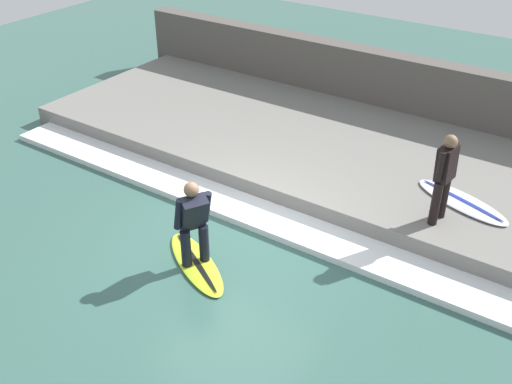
{
  "coord_description": "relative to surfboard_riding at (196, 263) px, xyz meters",
  "views": [
    {
      "loc": [
        -6.33,
        -4.73,
        5.91
      ],
      "look_at": [
        0.65,
        0.0,
        0.7
      ],
      "focal_mm": 42.0,
      "sensor_mm": 36.0,
      "label": 1
    }
  ],
  "objects": [
    {
      "name": "ground_plane",
      "position": [
        0.74,
        -0.19,
        -0.03
      ],
      "size": [
        28.0,
        28.0,
        0.0
      ],
      "primitive_type": "plane",
      "color": "#386056"
    },
    {
      "name": "concrete_ledge",
      "position": [
        4.25,
        -0.19,
        0.17
      ],
      "size": [
        4.4,
        12.9,
        0.4
      ],
      "primitive_type": "cube",
      "color": "slate",
      "rests_on": "ground_plane"
    },
    {
      "name": "back_wall",
      "position": [
        6.7,
        -0.19,
        0.76
      ],
      "size": [
        0.5,
        13.54,
        1.58
      ],
      "primitive_type": "cube",
      "color": "#544F49",
      "rests_on": "ground_plane"
    },
    {
      "name": "wave_foam_crest",
      "position": [
        1.64,
        -0.19,
        0.03
      ],
      "size": [
        0.81,
        12.25,
        0.12
      ],
      "primitive_type": "cube",
      "color": "white",
      "rests_on": "ground_plane"
    },
    {
      "name": "surfboard_riding",
      "position": [
        0.0,
        0.0,
        0.0
      ],
      "size": [
        1.32,
        1.8,
        0.07
      ],
      "color": "#BFE02D",
      "rests_on": "ground_plane"
    },
    {
      "name": "surfer_riding",
      "position": [
        -0.0,
        0.0,
        0.83
      ],
      "size": [
        0.55,
        0.57,
        1.44
      ],
      "color": "black",
      "rests_on": "surfboard_riding"
    },
    {
      "name": "surfer_waiting_near",
      "position": [
        2.74,
        -2.83,
        1.23
      ],
      "size": [
        0.52,
        0.28,
        1.53
      ],
      "color": "black",
      "rests_on": "concrete_ledge"
    },
    {
      "name": "surfboard_waiting_near",
      "position": [
        3.47,
        -3.02,
        0.4
      ],
      "size": [
        1.13,
        1.87,
        0.07
      ],
      "color": "silver",
      "rests_on": "concrete_ledge"
    }
  ]
}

